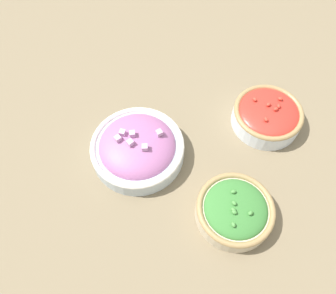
# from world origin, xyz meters

# --- Properties ---
(ground_plane) EXTENTS (3.00, 3.00, 0.00)m
(ground_plane) POSITION_xyz_m (0.00, 0.00, 0.00)
(ground_plane) COLOR #75664C
(bowl_red_onion) EXTENTS (0.20, 0.20, 0.08)m
(bowl_red_onion) POSITION_xyz_m (0.06, 0.02, 0.03)
(bowl_red_onion) COLOR #B2C1CC
(bowl_red_onion) RESTS_ON ground_plane
(bowl_cherry_tomatoes) EXTENTS (0.16, 0.16, 0.06)m
(bowl_cherry_tomatoes) POSITION_xyz_m (-0.20, -0.14, 0.03)
(bowl_cherry_tomatoes) COLOR silver
(bowl_cherry_tomatoes) RESTS_ON ground_plane
(bowl_broccoli) EXTENTS (0.15, 0.15, 0.06)m
(bowl_broccoli) POSITION_xyz_m (-0.16, 0.11, 0.03)
(bowl_broccoli) COLOR beige
(bowl_broccoli) RESTS_ON ground_plane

